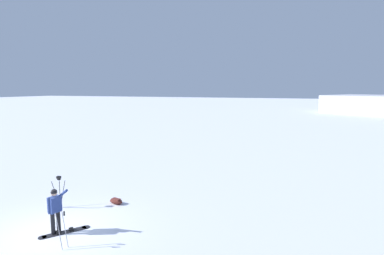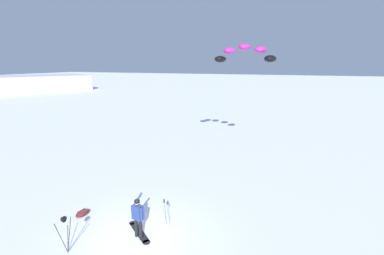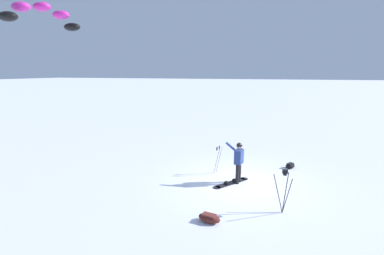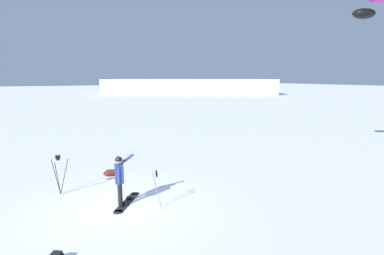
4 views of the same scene
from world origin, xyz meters
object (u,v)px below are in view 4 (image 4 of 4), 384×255
object	(u,v)px
camera_tripod	(59,167)
ski_poles	(157,184)
gear_bag_small	(111,173)
snowboarder	(120,176)
snowboard	(127,202)

from	to	relation	value
camera_tripod	ski_poles	bearing A→B (deg)	44.74
gear_bag_small	ski_poles	xyz separation A→B (m)	(3.79, 0.57, 0.66)
camera_tripod	gear_bag_small	bearing A→B (deg)	120.54
snowboarder	gear_bag_small	world-z (taller)	snowboarder
gear_bag_small	camera_tripod	bearing A→B (deg)	-59.46
snowboard	gear_bag_small	xyz separation A→B (m)	(-2.94, 0.14, 0.10)
snowboard	camera_tripod	distance (m)	2.73
camera_tripod	gear_bag_small	distance (m)	2.49
snowboard	gear_bag_small	distance (m)	2.94
camera_tripod	snowboard	bearing A→B (deg)	46.84
snowboarder	ski_poles	size ratio (longest dim) A/B	1.39
snowboard	camera_tripod	size ratio (longest dim) A/B	1.05
snowboarder	gear_bag_small	size ratio (longest dim) A/B	2.31
snowboarder	camera_tripod	distance (m)	2.50
snowboard	ski_poles	bearing A→B (deg)	39.92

